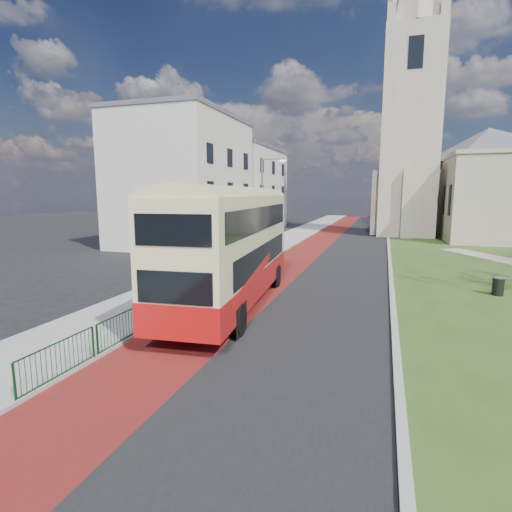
% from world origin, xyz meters
% --- Properties ---
extents(ground, '(160.00, 160.00, 0.00)m').
position_xyz_m(ground, '(0.00, 0.00, 0.00)').
color(ground, black).
rests_on(ground, ground).
extents(road_carriageway, '(9.00, 120.00, 0.01)m').
position_xyz_m(road_carriageway, '(1.50, 20.00, 0.01)').
color(road_carriageway, black).
rests_on(road_carriageway, ground).
extents(bus_lane, '(3.40, 120.00, 0.01)m').
position_xyz_m(bus_lane, '(-1.20, 20.00, 0.01)').
color(bus_lane, '#591414').
rests_on(bus_lane, ground).
extents(pavement_west, '(4.00, 120.00, 0.12)m').
position_xyz_m(pavement_west, '(-5.00, 20.00, 0.06)').
color(pavement_west, gray).
rests_on(pavement_west, ground).
extents(kerb_west, '(0.25, 120.00, 0.13)m').
position_xyz_m(kerb_west, '(-3.00, 20.00, 0.07)').
color(kerb_west, '#999993').
rests_on(kerb_west, ground).
extents(kerb_east, '(0.25, 80.00, 0.13)m').
position_xyz_m(kerb_east, '(6.10, 22.00, 0.07)').
color(kerb_east, '#999993').
rests_on(kerb_east, ground).
extents(pedestrian_railing, '(0.07, 24.00, 1.12)m').
position_xyz_m(pedestrian_railing, '(-2.95, 4.00, 0.55)').
color(pedestrian_railing, '#0E3E1B').
rests_on(pedestrian_railing, ground).
extents(gothic_church, '(16.38, 18.00, 40.00)m').
position_xyz_m(gothic_church, '(12.56, 38.00, 13.13)').
color(gothic_church, '#A19882').
rests_on(gothic_church, ground).
extents(street_block_near, '(10.30, 14.30, 13.00)m').
position_xyz_m(street_block_near, '(-14.00, 22.00, 6.51)').
color(street_block_near, beige).
rests_on(street_block_near, ground).
extents(street_block_far, '(10.30, 16.30, 11.50)m').
position_xyz_m(street_block_far, '(-14.00, 38.00, 5.76)').
color(street_block_far, beige).
rests_on(street_block_far, ground).
extents(streetlamp, '(2.13, 0.18, 8.00)m').
position_xyz_m(streetlamp, '(-4.35, 18.00, 4.59)').
color(streetlamp, gray).
rests_on(streetlamp, pavement_west).
extents(bus, '(4.01, 12.82, 5.28)m').
position_xyz_m(bus, '(-1.07, 1.96, 3.01)').
color(bus, '#B51010').
rests_on(bus, ground).
extents(litter_bin, '(0.76, 0.76, 0.95)m').
position_xyz_m(litter_bin, '(11.22, 7.70, 0.52)').
color(litter_bin, black).
rests_on(litter_bin, grass_green).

